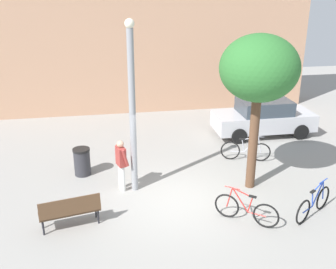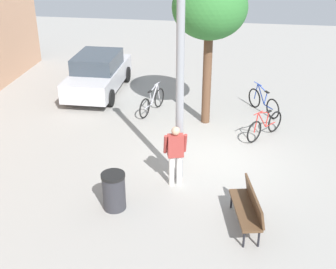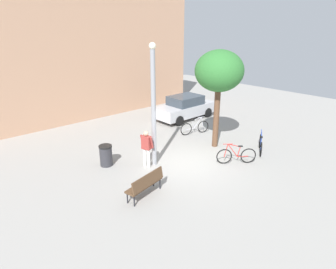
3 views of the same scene
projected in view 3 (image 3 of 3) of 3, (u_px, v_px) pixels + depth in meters
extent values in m
plane|color=gray|center=(188.00, 163.00, 13.13)|extent=(36.00, 36.00, 0.00)
cube|color=tan|center=(80.00, 55.00, 18.53)|extent=(16.73, 2.00, 8.13)
cylinder|color=gray|center=(154.00, 111.00, 12.12)|extent=(0.20, 0.20, 4.98)
sphere|color=#F2EACC|center=(152.00, 46.00, 11.20)|extent=(0.28, 0.28, 0.28)
cylinder|color=white|center=(145.00, 157.00, 12.68)|extent=(0.14, 0.14, 0.85)
cylinder|color=white|center=(149.00, 158.00, 12.58)|extent=(0.14, 0.14, 0.85)
cube|color=#9E3833|center=(146.00, 142.00, 12.37)|extent=(0.33, 0.45, 0.60)
sphere|color=tan|center=(146.00, 133.00, 12.23)|extent=(0.22, 0.22, 0.22)
cylinder|color=#9E3833|center=(142.00, 140.00, 12.52)|extent=(0.25, 0.15, 0.55)
cylinder|color=#9E3833|center=(152.00, 143.00, 12.28)|extent=(0.25, 0.15, 0.55)
cube|color=#513823|center=(144.00, 185.00, 10.44)|extent=(1.66, 0.76, 0.06)
cube|color=#513823|center=(148.00, 180.00, 10.25)|extent=(1.59, 0.45, 0.44)
cylinder|color=black|center=(127.00, 198.00, 10.07)|extent=(0.05, 0.05, 0.42)
cylinder|color=black|center=(153.00, 181.00, 11.16)|extent=(0.05, 0.05, 0.42)
cylinder|color=black|center=(134.00, 201.00, 9.90)|extent=(0.05, 0.05, 0.42)
cylinder|color=black|center=(160.00, 184.00, 10.98)|extent=(0.05, 0.05, 0.42)
cylinder|color=brown|center=(216.00, 118.00, 14.44)|extent=(0.29, 0.29, 3.03)
ellipsoid|color=#2E6E2F|center=(219.00, 71.00, 13.63)|extent=(2.32, 2.32, 1.97)
torus|color=black|center=(260.00, 141.00, 14.67)|extent=(0.62, 0.43, 0.71)
torus|color=black|center=(261.00, 149.00, 13.67)|extent=(0.62, 0.43, 0.71)
cylinder|color=blue|center=(261.00, 138.00, 14.24)|extent=(0.44, 0.30, 0.64)
cylinder|color=blue|center=(262.00, 134.00, 14.11)|extent=(0.50, 0.35, 0.18)
cylinder|color=blue|center=(261.00, 142.00, 14.00)|extent=(0.13, 0.10, 0.48)
cylinder|color=blue|center=(261.00, 148.00, 13.91)|extent=(0.44, 0.30, 0.04)
cylinder|color=blue|center=(261.00, 136.00, 14.51)|extent=(0.16, 0.12, 0.63)
cube|color=black|center=(262.00, 137.00, 13.87)|extent=(0.21, 0.18, 0.04)
cylinder|color=blue|center=(262.00, 131.00, 14.34)|extent=(0.38, 0.27, 0.03)
torus|color=black|center=(203.00, 127.00, 16.75)|extent=(0.69, 0.27, 0.71)
torus|color=black|center=(186.00, 129.00, 16.34)|extent=(0.69, 0.27, 0.71)
cylinder|color=#ADADB7|center=(198.00, 123.00, 16.52)|extent=(0.49, 0.19, 0.64)
cylinder|color=#ADADB7|center=(197.00, 119.00, 16.41)|extent=(0.56, 0.21, 0.18)
cylinder|color=#ADADB7|center=(193.00, 125.00, 16.43)|extent=(0.14, 0.08, 0.48)
cylinder|color=#ADADB7|center=(190.00, 129.00, 16.44)|extent=(0.49, 0.19, 0.04)
cylinder|color=#ADADB7|center=(202.00, 122.00, 16.63)|extent=(0.17, 0.09, 0.63)
cube|color=black|center=(193.00, 120.00, 16.32)|extent=(0.21, 0.14, 0.04)
cylinder|color=#ADADB7|center=(202.00, 117.00, 16.50)|extent=(0.43, 0.16, 0.03)
torus|color=black|center=(224.00, 156.00, 12.93)|extent=(0.59, 0.48, 0.71)
torus|color=black|center=(248.00, 156.00, 13.00)|extent=(0.59, 0.48, 0.71)
cylinder|color=red|center=(233.00, 150.00, 12.86)|extent=(0.42, 0.33, 0.64)
cylinder|color=red|center=(234.00, 145.00, 12.78)|extent=(0.48, 0.38, 0.18)
cylinder|color=red|center=(239.00, 152.00, 12.90)|extent=(0.13, 0.11, 0.48)
cylinder|color=red|center=(243.00, 156.00, 13.00)|extent=(0.42, 0.34, 0.04)
cylinder|color=red|center=(226.00, 151.00, 12.84)|extent=(0.15, 0.13, 0.63)
cube|color=black|center=(240.00, 146.00, 12.81)|extent=(0.21, 0.19, 0.04)
cylinder|color=red|center=(228.00, 144.00, 12.73)|extent=(0.37, 0.29, 0.03)
cube|color=#B7B7BC|center=(185.00, 110.00, 19.19)|extent=(4.21, 1.71, 0.70)
cube|color=#333D47|center=(185.00, 100.00, 18.97)|extent=(2.11, 1.57, 0.60)
cylinder|color=black|center=(190.00, 108.00, 20.70)|extent=(0.64, 0.22, 0.64)
cylinder|color=black|center=(207.00, 113.00, 19.59)|extent=(0.64, 0.22, 0.64)
cylinder|color=black|center=(162.00, 115.00, 19.01)|extent=(0.64, 0.22, 0.64)
cylinder|color=black|center=(179.00, 121.00, 17.89)|extent=(0.64, 0.22, 0.64)
cylinder|color=#2D2D33|center=(106.00, 156.00, 12.76)|extent=(0.55, 0.55, 0.87)
cylinder|color=black|center=(105.00, 146.00, 12.59)|extent=(0.58, 0.58, 0.08)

